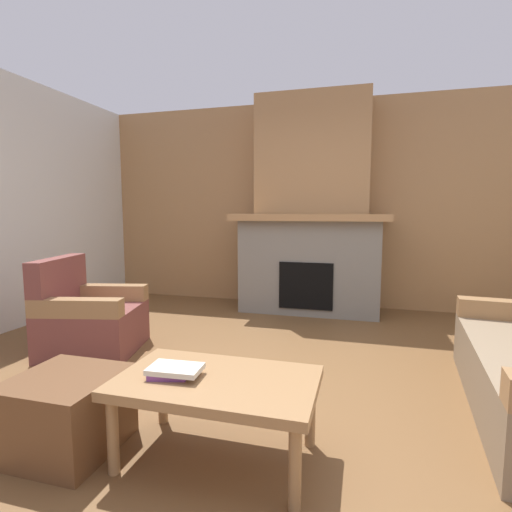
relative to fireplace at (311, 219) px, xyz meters
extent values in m
plane|color=brown|center=(0.00, -2.62, -1.16)|extent=(9.00, 9.00, 0.00)
cube|color=#A87A4C|center=(0.00, 0.38, 0.19)|extent=(6.00, 0.12, 2.70)
cube|color=gray|center=(0.00, -0.03, -0.59)|extent=(1.70, 0.70, 1.15)
cube|color=black|center=(0.00, -0.36, -0.78)|extent=(0.64, 0.08, 0.56)
cube|color=#A87A4C|center=(0.00, -0.08, 0.03)|extent=(1.90, 0.82, 0.08)
cube|color=#A87A4C|center=(0.00, 0.07, 0.80)|extent=(1.40, 0.50, 1.47)
cube|color=brown|center=(-1.67, -2.03, -0.96)|extent=(0.91, 0.91, 0.40)
cube|color=brown|center=(-1.98, -2.10, -0.54)|extent=(0.31, 0.77, 0.45)
cube|color=#997047|center=(-1.61, -2.34, -0.69)|extent=(0.77, 0.31, 0.15)
cube|color=#997047|center=(-1.74, -1.73, -0.69)|extent=(0.77, 0.31, 0.15)
cube|color=#997047|center=(-0.04, -3.20, -0.76)|extent=(1.00, 0.60, 0.05)
cylinder|color=#997047|center=(-0.48, -3.44, -0.97)|extent=(0.06, 0.06, 0.38)
cylinder|color=#997047|center=(0.40, -3.44, -0.97)|extent=(0.06, 0.06, 0.38)
cylinder|color=#997047|center=(-0.48, -2.96, -0.97)|extent=(0.06, 0.06, 0.38)
cylinder|color=#997047|center=(0.40, -2.96, -0.97)|extent=(0.06, 0.06, 0.38)
cube|color=brown|center=(-0.84, -3.33, -0.96)|extent=(0.52, 0.52, 0.40)
cube|color=#7A3D84|center=(-0.28, -3.24, -0.72)|extent=(0.22, 0.19, 0.03)
cube|color=beige|center=(-0.25, -3.25, -0.69)|extent=(0.27, 0.18, 0.03)
camera|label=1|loc=(0.65, -4.95, 0.09)|focal=27.41mm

